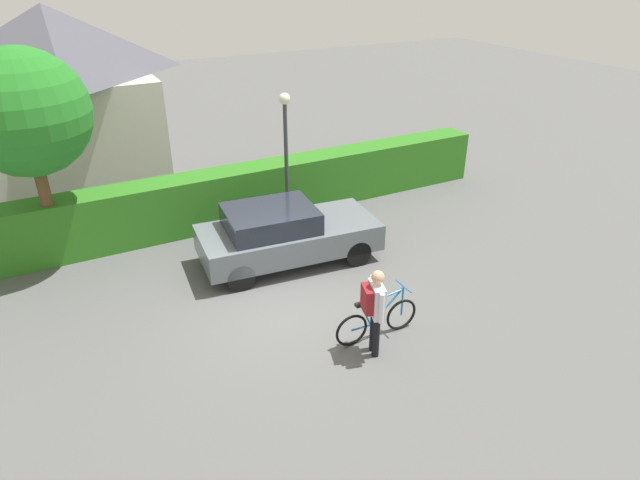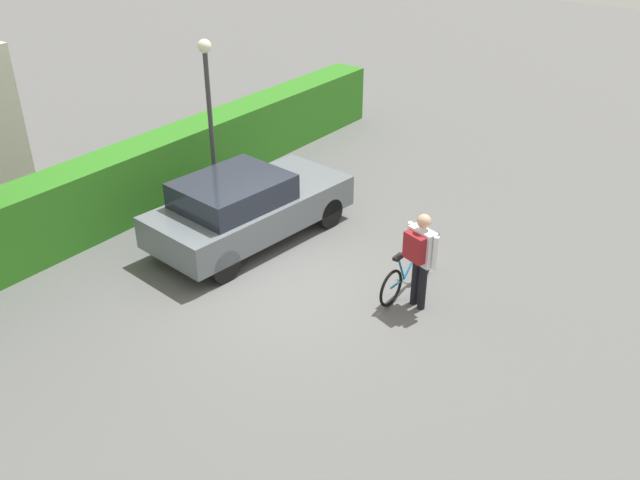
# 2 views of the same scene
# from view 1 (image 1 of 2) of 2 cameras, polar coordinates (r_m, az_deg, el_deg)

# --- Properties ---
(ground_plane) EXTENTS (60.00, 60.00, 0.00)m
(ground_plane) POSITION_cam_1_polar(r_m,az_deg,el_deg) (11.57, -3.68, -6.78)
(ground_plane) COLOR #555555
(hedge_row) EXTENTS (16.36, 0.90, 1.46)m
(hedge_row) POSITION_cam_1_polar(r_m,az_deg,el_deg) (14.85, -10.84, 4.11)
(hedge_row) COLOR #2D731E
(hedge_row) RESTS_ON ground
(house_distant) EXTENTS (5.25, 5.10, 5.27)m
(house_distant) POSITION_cam_1_polar(r_m,az_deg,el_deg) (18.54, -25.18, 13.13)
(house_distant) COLOR beige
(house_distant) RESTS_ON ground
(parked_car_near) EXTENTS (4.25, 2.16, 1.42)m
(parked_car_near) POSITION_cam_1_polar(r_m,az_deg,el_deg) (12.80, -3.66, 0.68)
(parked_car_near) COLOR slate
(parked_car_near) RESTS_ON ground
(bicycle) EXTENTS (1.76, 0.50, 0.99)m
(bicycle) POSITION_cam_1_polar(r_m,az_deg,el_deg) (10.54, 5.90, -8.21)
(bicycle) COLOR black
(bicycle) RESTS_ON ground
(person_rider) EXTENTS (0.46, 0.66, 1.72)m
(person_rider) POSITION_cam_1_polar(r_m,az_deg,el_deg) (9.76, 5.62, -6.62)
(person_rider) COLOR black
(person_rider) RESTS_ON ground
(street_lamp) EXTENTS (0.28, 0.28, 3.52)m
(street_lamp) POSITION_cam_1_polar(r_m,az_deg,el_deg) (14.01, -3.54, 10.13)
(street_lamp) COLOR #38383D
(street_lamp) RESTS_ON ground
(tree_kerbside) EXTENTS (2.68, 2.68, 4.89)m
(tree_kerbside) POSITION_cam_1_polar(r_m,az_deg,el_deg) (13.26, -28.07, 11.38)
(tree_kerbside) COLOR brown
(tree_kerbside) RESTS_ON ground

